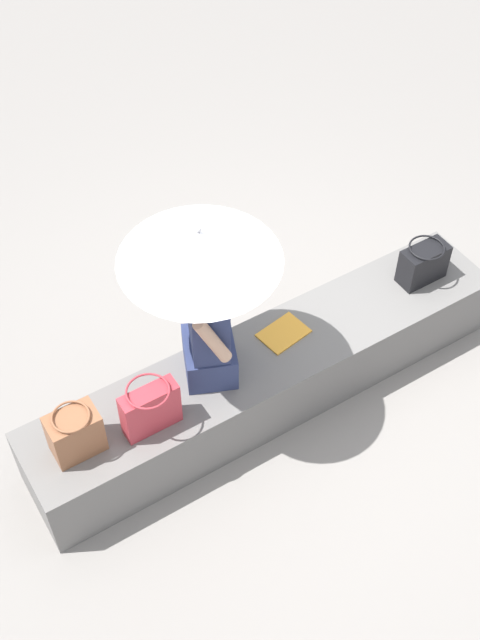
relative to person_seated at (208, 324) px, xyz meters
name	(u,v)px	position (x,y,z in m)	size (l,w,h in m)	color
ground_plane	(267,398)	(-0.35, 0.08, -0.84)	(14.00, 14.00, 0.00)	gray
stone_bench	(268,375)	(-0.35, 0.08, -0.61)	(3.03, 0.55, 0.45)	slate
person_seated	(208,324)	(0.00, 0.00, 0.00)	(0.39, 0.51, 0.90)	navy
parasol	(199,246)	(0.02, -0.02, 0.56)	(0.83, 0.83, 1.08)	#B7B7BC
handbag_black	(423,263)	(-1.49, 0.07, -0.26)	(0.30, 0.22, 0.27)	black
tote_bag_canvas	(150,408)	(0.46, 0.17, -0.23)	(0.32, 0.23, 0.32)	#B2333D
shoulder_bag_spare	(75,433)	(0.86, 0.09, -0.24)	(0.27, 0.20, 0.30)	brown
magazine	(283,333)	(-0.50, 0.00, -0.38)	(0.28, 0.20, 0.01)	gold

